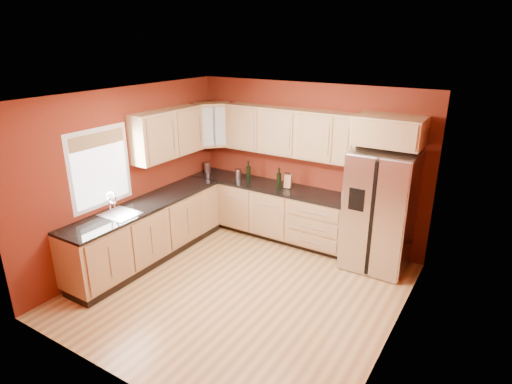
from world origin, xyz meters
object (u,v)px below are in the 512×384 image
refrigerator (380,211)px  canister_left (207,167)px  wine_bottle_a (248,171)px  soap_dispenser (344,195)px  knife_block (288,181)px

refrigerator → canister_left: (-3.20, 0.08, 0.13)m
canister_left → wine_bottle_a: size_ratio=0.56×
wine_bottle_a → soap_dispenser: (1.76, -0.09, -0.07)m
knife_block → refrigerator: bearing=-16.1°
refrigerator → knife_block: 1.57m
canister_left → soap_dispenser: bearing=-1.9°
knife_block → soap_dispenser: knife_block is taller
canister_left → wine_bottle_a: bearing=0.2°
canister_left → soap_dispenser: 2.65m
canister_left → wine_bottle_a: 0.89m
refrigerator → wine_bottle_a: refrigerator is taller
refrigerator → wine_bottle_a: bearing=178.0°
refrigerator → knife_block: refrigerator is taller
wine_bottle_a → soap_dispenser: bearing=-2.9°
wine_bottle_a → canister_left: bearing=-179.8°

